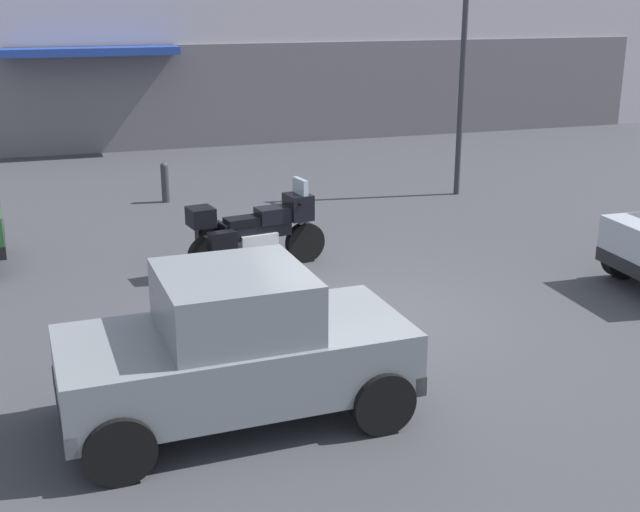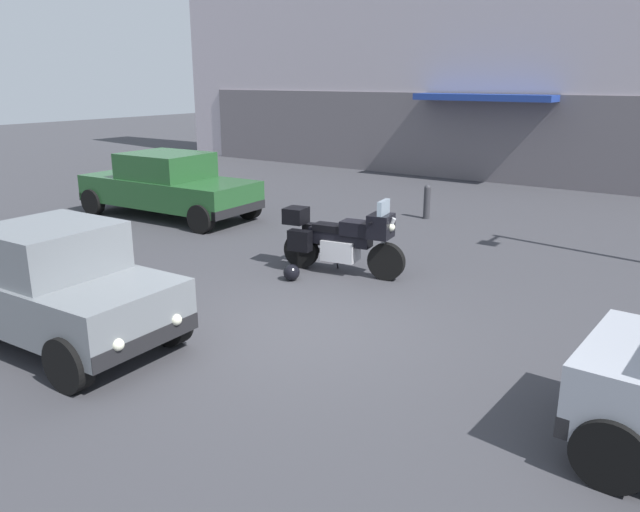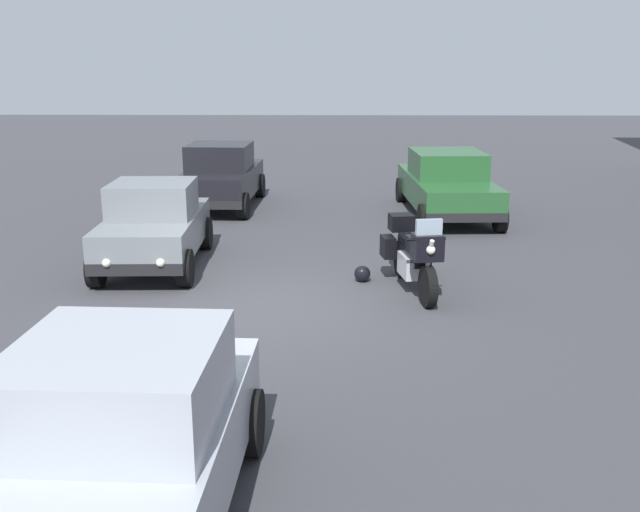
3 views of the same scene
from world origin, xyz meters
name	(u,v)px [view 1 (image 1 of 3)]	position (x,y,z in m)	size (l,w,h in m)	color
ground_plane	(362,317)	(0.00, 0.00, 0.00)	(80.00, 80.00, 0.00)	#38383D
motorcycle	(255,231)	(-0.84, 2.40, 0.62)	(2.25, 0.92, 1.36)	black
helmet	(240,280)	(-1.28, 1.58, 0.14)	(0.28, 0.28, 0.28)	black
car_compact_side	(236,348)	(-2.17, -2.17, 0.77)	(3.52, 1.82, 1.56)	slate
streetlamp_curbside	(467,51)	(4.49, 5.89, 3.00)	(0.28, 0.94, 4.96)	#2D2D33
bollard_curbside	(165,181)	(-1.53, 7.26, 0.44)	(0.16, 0.16, 0.83)	#333338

